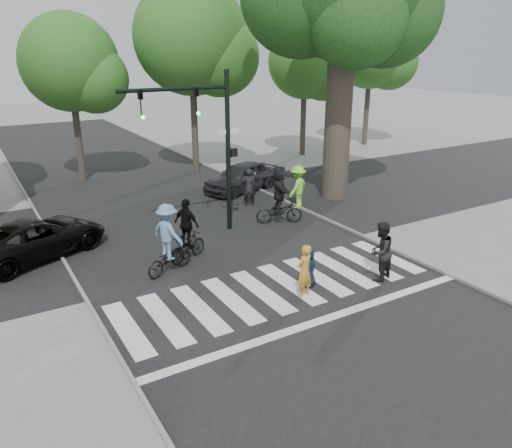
# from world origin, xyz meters

# --- Properties ---
(ground) EXTENTS (120.00, 120.00, 0.00)m
(ground) POSITION_xyz_m (0.00, 0.00, 0.00)
(ground) COLOR gray
(ground) RESTS_ON ground
(road_stem) EXTENTS (10.00, 70.00, 0.01)m
(road_stem) POSITION_xyz_m (0.00, 5.00, 0.01)
(road_stem) COLOR black
(road_stem) RESTS_ON ground
(road_cross) EXTENTS (70.00, 10.00, 0.01)m
(road_cross) POSITION_xyz_m (0.00, 8.00, 0.01)
(road_cross) COLOR black
(road_cross) RESTS_ON ground
(curb_left) EXTENTS (0.10, 70.00, 0.10)m
(curb_left) POSITION_xyz_m (-5.05, 5.00, 0.05)
(curb_left) COLOR gray
(curb_left) RESTS_ON ground
(curb_right) EXTENTS (0.10, 70.00, 0.10)m
(curb_right) POSITION_xyz_m (5.05, 5.00, 0.05)
(curb_right) COLOR gray
(curb_right) RESTS_ON ground
(crosswalk) EXTENTS (10.00, 3.85, 0.01)m
(crosswalk) POSITION_xyz_m (0.00, 0.66, 0.01)
(crosswalk) COLOR silver
(crosswalk) RESTS_ON ground
(traffic_signal) EXTENTS (4.45, 0.29, 6.00)m
(traffic_signal) POSITION_xyz_m (0.35, 6.20, 3.90)
(traffic_signal) COLOR black
(traffic_signal) RESTS_ON ground
(bg_tree_2) EXTENTS (5.04, 4.80, 8.40)m
(bg_tree_2) POSITION_xyz_m (-1.76, 16.62, 5.78)
(bg_tree_2) COLOR brown
(bg_tree_2) RESTS_ON ground
(bg_tree_3) EXTENTS (6.30, 6.00, 10.20)m
(bg_tree_3) POSITION_xyz_m (4.31, 15.27, 6.94)
(bg_tree_3) COLOR brown
(bg_tree_3) RESTS_ON ground
(bg_tree_4) EXTENTS (4.83, 4.60, 8.15)m
(bg_tree_4) POSITION_xyz_m (12.23, 16.12, 5.64)
(bg_tree_4) COLOR brown
(bg_tree_4) RESTS_ON ground
(bg_tree_5) EXTENTS (5.67, 5.40, 9.30)m
(bg_tree_5) POSITION_xyz_m (18.27, 16.69, 6.36)
(bg_tree_5) COLOR brown
(bg_tree_5) RESTS_ON ground
(pedestrian_woman) EXTENTS (0.66, 0.52, 1.57)m
(pedestrian_woman) POSITION_xyz_m (0.40, 0.17, 0.78)
(pedestrian_woman) COLOR gold
(pedestrian_woman) RESTS_ON ground
(pedestrian_child) EXTENTS (0.65, 0.47, 1.23)m
(pedestrian_child) POSITION_xyz_m (0.85, 0.58, 0.62)
(pedestrian_child) COLOR black
(pedestrian_child) RESTS_ON ground
(pedestrian_adult) EXTENTS (1.07, 0.94, 1.86)m
(pedestrian_adult) POSITION_xyz_m (3.00, -0.14, 0.93)
(pedestrian_adult) COLOR black
(pedestrian_adult) RESTS_ON ground
(cyclist_left) EXTENTS (1.88, 1.32, 2.26)m
(cyclist_left) POSITION_xyz_m (-2.31, 3.62, 0.98)
(cyclist_left) COLOR black
(cyclist_left) RESTS_ON ground
(cyclist_mid) EXTENTS (1.67, 1.10, 2.13)m
(cyclist_mid) POSITION_xyz_m (-1.42, 4.20, 0.88)
(cyclist_mid) COLOR black
(cyclist_mid) RESTS_ON ground
(cyclist_right) EXTENTS (1.96, 1.81, 2.36)m
(cyclist_right) POSITION_xyz_m (3.24, 5.76, 1.05)
(cyclist_right) COLOR black
(cyclist_right) RESTS_ON ground
(car_suv) EXTENTS (5.25, 3.95, 1.32)m
(car_suv) POSITION_xyz_m (-5.68, 7.15, 0.66)
(car_suv) COLOR black
(car_suv) RESTS_ON ground
(car_grey) EXTENTS (4.49, 2.84, 1.42)m
(car_grey) POSITION_xyz_m (4.30, 10.72, 0.71)
(car_grey) COLOR #2F2D33
(car_grey) RESTS_ON ground
(bystander_hivis) EXTENTS (1.42, 1.19, 1.90)m
(bystander_hivis) POSITION_xyz_m (5.03, 7.03, 0.95)
(bystander_hivis) COLOR #89FF3B
(bystander_hivis) RESTS_ON ground
(bystander_dark) EXTENTS (0.74, 0.64, 1.71)m
(bystander_dark) POSITION_xyz_m (3.34, 8.36, 0.85)
(bystander_dark) COLOR black
(bystander_dark) RESTS_ON ground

